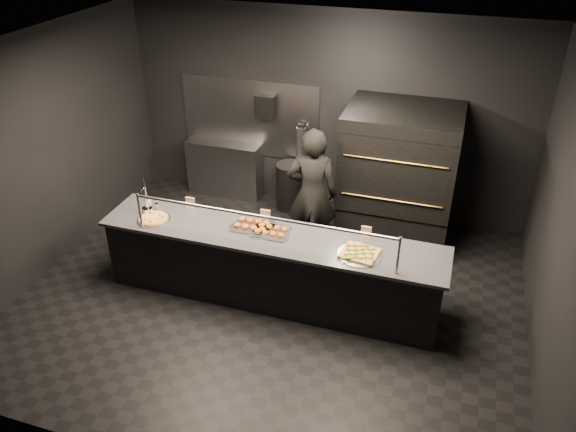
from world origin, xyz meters
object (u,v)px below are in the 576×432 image
at_px(round_pizza, 154,219).
at_px(slider_tray_b, 271,231).
at_px(fire_extinguisher, 301,141).
at_px(beer_tap, 146,203).
at_px(towel_dispenser, 266,106).
at_px(slider_tray_a, 252,225).
at_px(trash_bin, 290,186).
at_px(worker, 312,194).
at_px(prep_shelf, 225,168).
at_px(service_counter, 271,267).
at_px(square_pizza, 360,254).
at_px(pizza_oven, 398,175).

xyz_separation_m(round_pizza, slider_tray_b, (1.45, 0.16, 0.01)).
xyz_separation_m(fire_extinguisher, beer_tap, (-1.25, -2.40, 0.00)).
xyz_separation_m(towel_dispenser, fire_extinguisher, (0.55, 0.01, -0.49)).
bearing_deg(slider_tray_b, slider_tray_a, 168.46).
height_order(beer_tap, round_pizza, beer_tap).
relative_size(trash_bin, worker, 0.40).
height_order(fire_extinguisher, slider_tray_b, fire_extinguisher).
distance_m(prep_shelf, towel_dispenser, 1.31).
bearing_deg(beer_tap, prep_shelf, 90.00).
xyz_separation_m(service_counter, square_pizza, (1.07, -0.09, 0.47)).
height_order(service_counter, trash_bin, service_counter).
xyz_separation_m(beer_tap, worker, (1.80, 1.09, -0.15)).
height_order(service_counter, slider_tray_b, service_counter).
distance_m(prep_shelf, slider_tray_a, 2.65).
relative_size(towel_dispenser, round_pizza, 0.87).
distance_m(pizza_oven, worker, 1.29).
bearing_deg(fire_extinguisher, trash_bin, -119.00).
relative_size(slider_tray_b, trash_bin, 0.63).
height_order(beer_tap, slider_tray_a, beer_tap).
xyz_separation_m(pizza_oven, square_pizza, (-0.13, -1.99, -0.03)).
relative_size(prep_shelf, beer_tap, 2.40).
bearing_deg(round_pizza, prep_shelf, 93.52).
relative_size(service_counter, fire_extinguisher, 8.12).
bearing_deg(trash_bin, slider_tray_a, -84.70).
xyz_separation_m(slider_tray_a, worker, (0.45, 1.00, -0.03)).
bearing_deg(slider_tray_a, beer_tap, -176.27).
bearing_deg(beer_tap, slider_tray_a, 3.73).
distance_m(round_pizza, trash_bin, 2.60).
relative_size(service_counter, trash_bin, 5.57).
relative_size(fire_extinguisher, trash_bin, 0.69).
bearing_deg(prep_shelf, square_pizza, -42.03).
relative_size(pizza_oven, round_pizza, 4.75).
height_order(pizza_oven, square_pizza, pizza_oven).
bearing_deg(beer_tap, square_pizza, -1.87).
height_order(service_counter, prep_shelf, service_counter).
xyz_separation_m(trash_bin, worker, (0.65, -1.12, 0.55)).
height_order(pizza_oven, beer_tap, pizza_oven).
relative_size(square_pizza, trash_bin, 0.67).
height_order(prep_shelf, worker, worker).
xyz_separation_m(prep_shelf, slider_tray_a, (1.34, -2.23, 0.50)).
bearing_deg(service_counter, worker, 79.81).
relative_size(pizza_oven, slider_tray_a, 3.59).
height_order(slider_tray_b, worker, worker).
xyz_separation_m(round_pizza, trash_bin, (0.99, 2.33, -0.57)).
relative_size(service_counter, worker, 2.24).
bearing_deg(trash_bin, prep_shelf, 174.51).
bearing_deg(worker, towel_dispenser, -61.27).
bearing_deg(towel_dispenser, service_counter, -69.37).
height_order(fire_extinguisher, square_pizza, fire_extinguisher).
height_order(round_pizza, trash_bin, round_pizza).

